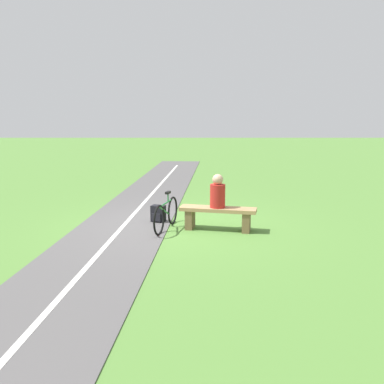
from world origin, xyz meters
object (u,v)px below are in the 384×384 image
at_px(person_seated, 218,193).
at_px(bicycle, 166,214).
at_px(bench, 218,215).
at_px(backpack, 158,214).

bearing_deg(person_seated, bicycle, 10.15).
relative_size(bench, person_seated, 2.34).
xyz_separation_m(bench, bicycle, (1.15, -0.05, -0.00)).
height_order(bench, backpack, bench).
relative_size(bicycle, backpack, 3.89).
distance_m(bench, backpack, 1.56).
relative_size(bench, bicycle, 1.10).
bearing_deg(backpack, bicycle, 109.66).
bearing_deg(bench, backpack, -14.09).
distance_m(bicycle, backpack, 0.70).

